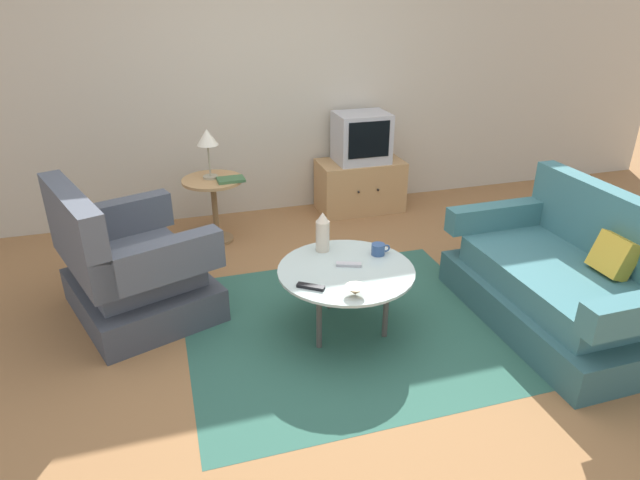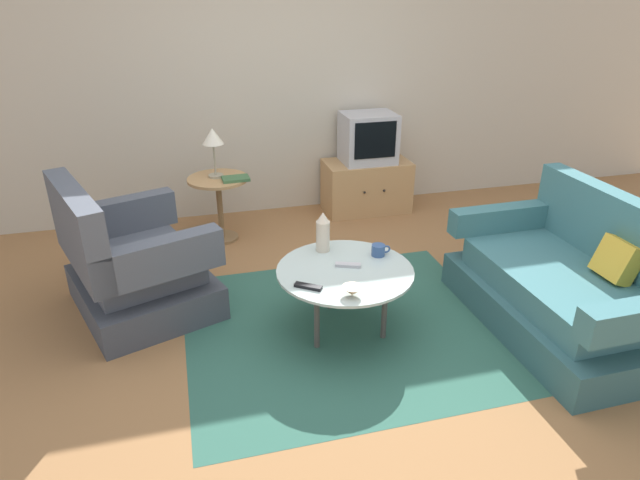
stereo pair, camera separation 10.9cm
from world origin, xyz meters
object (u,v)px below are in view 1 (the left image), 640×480
(coffee_table, at_px, (346,274))
(table_lamp, at_px, (207,140))
(armchair, at_px, (130,271))
(tv_stand, at_px, (360,186))
(couch, at_px, (566,283))
(vase, at_px, (323,232))
(side_table, at_px, (214,196))
(television, at_px, (361,138))
(book, at_px, (231,180))
(mug, at_px, (379,249))
(bowl, at_px, (355,290))
(tv_remote_dark, at_px, (311,287))
(tv_remote_silver, at_px, (349,265))

(coffee_table, distance_m, table_lamp, 1.85)
(armchair, distance_m, tv_stand, 2.56)
(couch, distance_m, vase, 1.65)
(side_table, distance_m, vase, 1.46)
(television, xyz_separation_m, book, (-1.33, -0.44, -0.15))
(couch, xyz_separation_m, mug, (-1.15, 0.47, 0.20))
(armchair, relative_size, book, 5.20)
(mug, bearing_deg, bowl, -126.23)
(armchair, distance_m, coffee_table, 1.47)
(couch, height_order, bowl, couch)
(table_lamp, height_order, tv_remote_dark, table_lamp)
(couch, relative_size, bowl, 12.57)
(vase, bearing_deg, table_lamp, 113.61)
(bowl, bearing_deg, couch, -0.76)
(coffee_table, bearing_deg, vase, 102.04)
(table_lamp, bearing_deg, vase, -66.39)
(bowl, height_order, tv_remote_silver, bowl)
(couch, xyz_separation_m, side_table, (-2.07, 1.96, 0.13))
(mug, height_order, book, book)
(tv_stand, distance_m, tv_remote_silver, 2.10)
(armchair, bearing_deg, tv_remote_silver, 47.45)
(coffee_table, xyz_separation_m, tv_stand, (0.83, 1.97, -0.16))
(tv_stand, bearing_deg, book, -161.77)
(television, bearing_deg, bowl, -111.20)
(side_table, xyz_separation_m, mug, (0.92, -1.49, 0.07))
(armchair, height_order, book, armchair)
(armchair, height_order, television, television)
(bowl, bearing_deg, tv_stand, 68.81)
(mug, relative_size, tv_remote_dark, 0.80)
(couch, bearing_deg, bowl, 88.39)
(table_lamp, height_order, tv_remote_silver, table_lamp)
(armchair, bearing_deg, side_table, 126.06)
(television, bearing_deg, book, -161.79)
(tv_remote_dark, relative_size, book, 0.70)
(tv_remote_silver, bearing_deg, table_lamp, 134.02)
(mug, bearing_deg, television, 73.10)
(bowl, relative_size, tv_remote_silver, 0.72)
(coffee_table, relative_size, tv_remote_dark, 5.37)
(couch, bearing_deg, table_lamp, 45.57)
(armchair, relative_size, table_lamp, 2.85)
(couch, xyz_separation_m, tv_stand, (-0.60, 2.30, -0.04))
(coffee_table, height_order, table_lamp, table_lamp)
(coffee_table, xyz_separation_m, side_table, (-0.64, 1.63, 0.01))
(mug, distance_m, bowl, 0.55)
(vase, bearing_deg, armchair, 166.57)
(book, bearing_deg, tv_remote_dark, -84.93)
(table_lamp, xyz_separation_m, book, (0.16, -0.13, -0.32))
(side_table, bearing_deg, mug, -58.39)
(tv_remote_dark, bearing_deg, side_table, 136.40)
(tv_stand, bearing_deg, television, -90.00)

